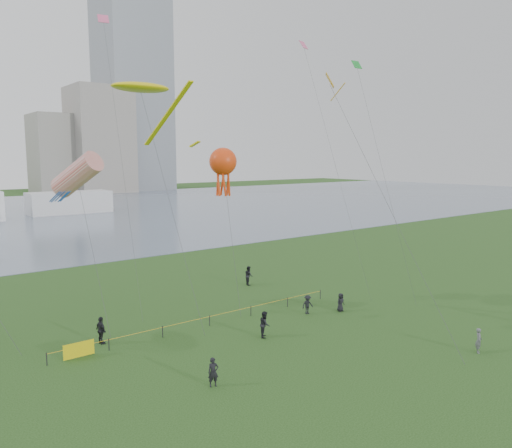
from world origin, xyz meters
TOP-DOWN VIEW (x-y plane):
  - ground_plane at (0.00, 0.00)m, footprint 400.00×400.00m
  - lake at (0.00, 100.00)m, footprint 400.00×120.00m
  - tower at (62.00, 168.00)m, footprint 24.00×24.00m
  - building_mid at (46.00, 162.00)m, footprint 20.00×20.00m
  - building_low at (32.00, 168.00)m, footprint 16.00×18.00m
  - pavilion_right at (14.00, 98.00)m, footprint 18.00×7.00m
  - fence at (-8.61, 12.61)m, footprint 24.07×0.07m
  - kite_flyer at (8.76, -2.82)m, footprint 0.73×0.67m
  - spectator_a at (-0.61, 8.18)m, footprint 1.14×1.17m
  - spectator_b at (5.53, 10.15)m, footprint 1.10×0.72m
  - spectator_c at (-10.45, 14.09)m, footprint 0.63×1.20m
  - spectator_d at (8.23, 8.97)m, footprint 0.77×0.51m
  - spectator_f at (-7.85, 3.86)m, footprint 0.71×0.58m
  - spectator_g at (7.40, 20.70)m, footprint 1.01×1.14m
  - kite_stingray at (-5.06, 17.95)m, footprint 4.72×9.95m
  - kite_windsock at (-9.01, 21.89)m, footprint 4.28×9.53m
  - kite_octopus at (1.31, 16.19)m, footprint 2.31×4.44m
  - kite_delta at (7.84, 9.48)m, footprint 2.42×14.48m
  - small_kites at (-0.43, 19.19)m, footprint 35.08×12.13m

SIDE VIEW (x-z plane):
  - ground_plane at x=0.00m, z-range 0.00..0.00m
  - lake at x=0.00m, z-range -0.02..0.06m
  - fence at x=-8.61m, z-range 0.03..1.08m
  - spectator_d at x=8.23m, z-range 0.00..1.55m
  - spectator_b at x=5.53m, z-range 0.00..1.59m
  - kite_flyer at x=8.76m, z-range 0.00..1.67m
  - spectator_f at x=-7.85m, z-range 0.00..1.69m
  - spectator_a at x=-0.61m, z-range 0.00..1.90m
  - spectator_g at x=7.40m, z-range 0.00..1.94m
  - spectator_c at x=-10.45m, z-range 0.00..1.95m
  - pavilion_right at x=14.00m, z-range 0.00..5.00m
  - kite_windsock at x=-9.01m, z-range 4.77..18.18m
  - kite_octopus at x=1.31m, z-range 5.62..19.32m
  - building_low at x=32.00m, z-range 0.00..28.00m
  - kite_delta at x=7.84m, z-range 7.94..27.59m
  - kite_stingray at x=-5.06m, z-range 8.85..27.49m
  - building_mid at x=46.00m, z-range 0.00..38.00m
  - small_kites at x=-0.43m, z-range 19.61..24.88m
  - tower at x=62.00m, z-range 0.00..120.00m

